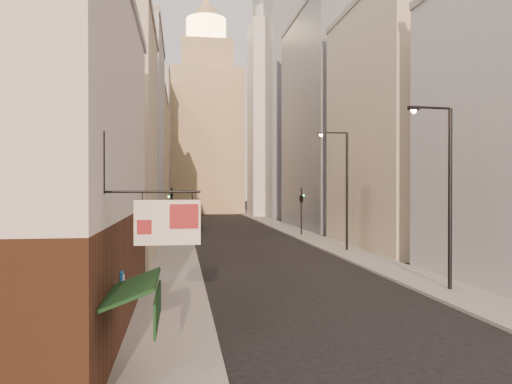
{
  "coord_description": "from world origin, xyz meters",
  "views": [
    {
      "loc": [
        -6.19,
        -9.31,
        5.0
      ],
      "look_at": [
        -2.32,
        16.17,
        4.78
      ],
      "focal_mm": 35.0,
      "sensor_mm": 36.0,
      "label": 1
    }
  ],
  "objects_px": {
    "clock_tower": "(206,125)",
    "streetlamp_mid": "(344,183)",
    "traffic_light_right": "(301,198)",
    "white_tower": "(272,111)",
    "streetlamp_near": "(446,187)",
    "traffic_light_left": "(172,203)"
  },
  "relations": [
    {
      "from": "traffic_light_left",
      "to": "clock_tower",
      "type": "bearing_deg",
      "value": -119.71
    },
    {
      "from": "white_tower",
      "to": "streetlamp_mid",
      "type": "height_order",
      "value": "white_tower"
    },
    {
      "from": "streetlamp_mid",
      "to": "traffic_light_right",
      "type": "relative_size",
      "value": 1.87
    },
    {
      "from": "streetlamp_near",
      "to": "streetlamp_mid",
      "type": "xyz_separation_m",
      "value": [
        0.05,
        15.15,
        0.28
      ]
    },
    {
      "from": "white_tower",
      "to": "traffic_light_right",
      "type": "bearing_deg",
      "value": -95.85
    },
    {
      "from": "traffic_light_right",
      "to": "white_tower",
      "type": "bearing_deg",
      "value": -88.54
    },
    {
      "from": "clock_tower",
      "to": "streetlamp_mid",
      "type": "xyz_separation_m",
      "value": [
        7.39,
        -64.02,
        -12.3
      ]
    },
    {
      "from": "white_tower",
      "to": "traffic_light_left",
      "type": "xyz_separation_m",
      "value": [
        -16.97,
        -42.26,
        -14.94
      ]
    },
    {
      "from": "clock_tower",
      "to": "streetlamp_mid",
      "type": "bearing_deg",
      "value": -83.41
    },
    {
      "from": "streetlamp_mid",
      "to": "traffic_light_right",
      "type": "distance_m",
      "value": 13.13
    },
    {
      "from": "streetlamp_near",
      "to": "traffic_light_left",
      "type": "relative_size",
      "value": 1.77
    },
    {
      "from": "streetlamp_near",
      "to": "traffic_light_right",
      "type": "height_order",
      "value": "streetlamp_near"
    },
    {
      "from": "streetlamp_near",
      "to": "streetlamp_mid",
      "type": "bearing_deg",
      "value": 85.05
    },
    {
      "from": "clock_tower",
      "to": "traffic_light_right",
      "type": "distance_m",
      "value": 53.26
    },
    {
      "from": "traffic_light_left",
      "to": "traffic_light_right",
      "type": "xyz_separation_m",
      "value": [
        13.19,
        5.3,
        0.27
      ]
    },
    {
      "from": "traffic_light_left",
      "to": "traffic_light_right",
      "type": "bearing_deg",
      "value": 178.24
    },
    {
      "from": "white_tower",
      "to": "traffic_light_right",
      "type": "height_order",
      "value": "white_tower"
    },
    {
      "from": "white_tower",
      "to": "streetlamp_mid",
      "type": "xyz_separation_m",
      "value": [
        -3.61,
        -50.02,
        -13.27
      ]
    },
    {
      "from": "clock_tower",
      "to": "white_tower",
      "type": "relative_size",
      "value": 1.08
    },
    {
      "from": "traffic_light_left",
      "to": "traffic_light_right",
      "type": "relative_size",
      "value": 1.0
    },
    {
      "from": "clock_tower",
      "to": "traffic_light_right",
      "type": "bearing_deg",
      "value": -81.94
    },
    {
      "from": "white_tower",
      "to": "clock_tower",
      "type": "bearing_deg",
      "value": 128.16
    }
  ]
}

